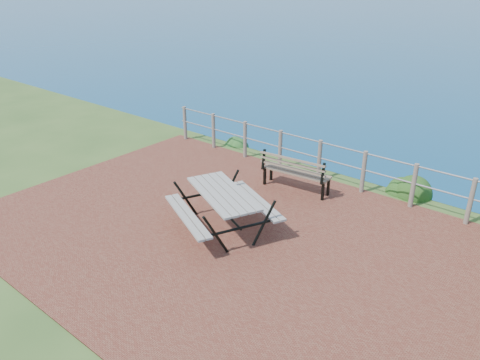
% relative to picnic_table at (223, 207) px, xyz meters
% --- Properties ---
extents(ground, '(10.00, 7.00, 0.12)m').
position_rel_picnic_table_xyz_m(ground, '(0.21, -0.07, -0.51)').
color(ground, brown).
rests_on(ground, ground).
extents(safety_railing, '(9.40, 0.10, 1.00)m').
position_rel_picnic_table_xyz_m(safety_railing, '(0.21, 3.28, 0.06)').
color(safety_railing, '#6B5B4C').
rests_on(safety_railing, ground).
extents(picnic_table, '(2.05, 1.52, 0.80)m').
position_rel_picnic_table_xyz_m(picnic_table, '(0.00, 0.00, 0.00)').
color(picnic_table, gray).
rests_on(picnic_table, ground).
extents(park_bench, '(1.65, 0.57, 0.91)m').
position_rel_picnic_table_xyz_m(park_bench, '(0.12, 2.42, 0.09)').
color(park_bench, brown).
rests_on(park_bench, ground).
extents(shrub_lip_west, '(0.71, 0.71, 0.43)m').
position_rel_picnic_table_xyz_m(shrub_lip_west, '(-3.06, 3.99, -0.51)').
color(shrub_lip_west, '#265720').
rests_on(shrub_lip_west, ground).
extents(shrub_lip_east, '(0.88, 0.88, 0.67)m').
position_rel_picnic_table_xyz_m(shrub_lip_east, '(2.28, 4.01, -0.51)').
color(shrub_lip_east, '#1E4515').
rests_on(shrub_lip_east, ground).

